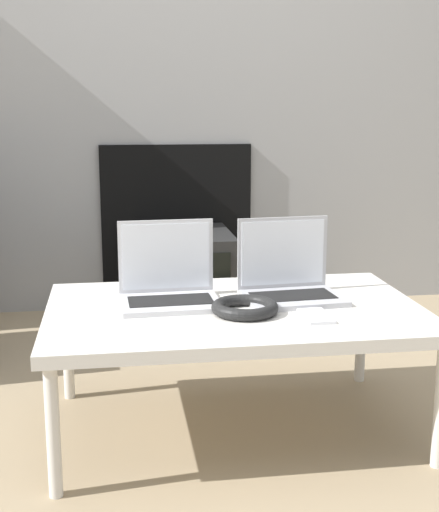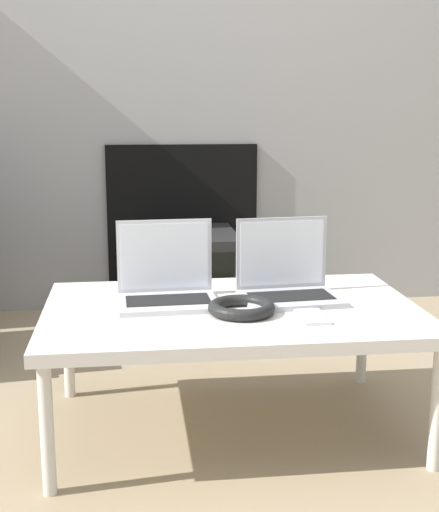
{
  "view_description": "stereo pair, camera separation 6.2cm",
  "coord_description": "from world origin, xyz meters",
  "views": [
    {
      "loc": [
        -0.35,
        -1.78,
        0.98
      ],
      "look_at": [
        0.0,
        0.53,
        0.48
      ],
      "focal_mm": 50.0,
      "sensor_mm": 36.0,
      "label": 1
    },
    {
      "loc": [
        -0.29,
        -1.79,
        0.98
      ],
      "look_at": [
        0.0,
        0.53,
        0.48
      ],
      "focal_mm": 50.0,
      "sensor_mm": 36.0,
      "label": 2
    }
  ],
  "objects": [
    {
      "name": "wall_back",
      "position": [
        -0.0,
        1.66,
        1.29
      ],
      "size": [
        7.0,
        0.08,
        2.6
      ],
      "color": "#999999",
      "rests_on": "ground_plane"
    },
    {
      "name": "laptop_left",
      "position": [
        -0.19,
        0.31,
        0.45
      ],
      "size": [
        0.3,
        0.23,
        0.24
      ],
      "rotation": [
        0.0,
        0.0,
        0.03
      ],
      "color": "silver",
      "rests_on": "table"
    },
    {
      "name": "tv",
      "position": [
        -0.05,
        1.36,
        0.21
      ],
      "size": [
        0.44,
        0.5,
        0.42
      ],
      "color": "black",
      "rests_on": "ground_plane"
    },
    {
      "name": "headphones",
      "position": [
        0.02,
        0.16,
        0.41
      ],
      "size": [
        0.19,
        0.19,
        0.04
      ],
      "color": "black",
      "rests_on": "table"
    },
    {
      "name": "table",
      "position": [
        0.0,
        0.23,
        0.36
      ],
      "size": [
        1.11,
        0.71,
        0.39
      ],
      "color": "silver",
      "rests_on": "ground_plane"
    },
    {
      "name": "phone",
      "position": [
        0.21,
        0.09,
        0.39
      ],
      "size": [
        0.07,
        0.15,
        0.01
      ],
      "color": "silver",
      "rests_on": "table"
    },
    {
      "name": "laptop_right",
      "position": [
        0.18,
        0.31,
        0.45
      ],
      "size": [
        0.31,
        0.25,
        0.24
      ],
      "rotation": [
        0.0,
        0.0,
        0.08
      ],
      "color": "#B2B2B7",
      "rests_on": "table"
    },
    {
      "name": "ground_plane",
      "position": [
        0.0,
        0.0,
        0.0
      ],
      "size": [
        14.0,
        14.0,
        0.0
      ],
      "primitive_type": "plane",
      "color": "#998466"
    }
  ]
}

